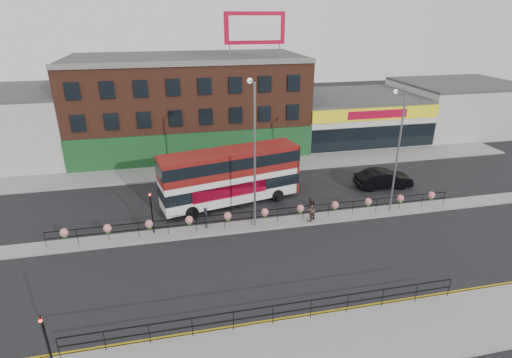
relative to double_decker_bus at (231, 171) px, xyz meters
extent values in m
plane|color=black|center=(1.81, -4.24, -2.82)|extent=(120.00, 120.00, 0.00)
cube|color=gray|center=(1.81, -16.24, -2.75)|extent=(60.00, 4.00, 0.15)
cube|color=gray|center=(1.81, 7.76, -2.75)|extent=(60.00, 4.00, 0.15)
cube|color=gray|center=(1.81, -4.24, -2.75)|extent=(60.00, 1.60, 0.15)
cube|color=gold|center=(1.81, -13.94, -2.82)|extent=(60.00, 0.10, 0.01)
cube|color=gold|center=(1.81, -14.12, -2.82)|extent=(60.00, 0.10, 0.01)
cube|color=brown|center=(-2.19, 15.76, 2.18)|extent=(25.00, 12.00, 10.00)
cube|color=#3F3F42|center=(-2.19, 15.76, 7.33)|extent=(25.00, 12.00, 0.30)
cube|color=#174B21|center=(-2.19, 9.68, -1.12)|extent=(25.00, 0.25, 3.40)
cube|color=silver|center=(17.81, 15.76, -0.32)|extent=(15.00, 12.00, 5.00)
cube|color=#3F3F42|center=(17.81, 15.76, 2.33)|extent=(15.00, 12.00, 0.30)
cube|color=#FFF018|center=(17.81, 9.68, 1.48)|extent=(15.00, 0.25, 1.40)
cube|color=#A20522|center=(17.81, 9.56, 1.48)|extent=(7.00, 0.10, 0.90)
cube|color=black|center=(17.81, 9.68, -1.22)|extent=(15.00, 0.25, 2.60)
cube|color=#ADAEA8|center=(32.56, 15.76, 0.18)|extent=(14.50, 12.00, 6.00)
cube|color=#3F3F42|center=(32.56, 15.76, 3.33)|extent=(14.50, 12.00, 0.30)
cube|color=#A20522|center=(4.31, 10.76, 10.38)|extent=(6.00, 0.25, 3.00)
cube|color=white|center=(4.31, 10.62, 10.38)|extent=(5.10, 0.04, 2.25)
cylinder|color=slate|center=(1.81, 10.76, 8.18)|extent=(0.12, 0.12, 1.40)
cylinder|color=slate|center=(6.81, 10.76, 8.18)|extent=(0.12, 0.12, 1.40)
cube|color=black|center=(1.81, -4.24, -1.57)|extent=(30.00, 0.05, 0.05)
cube|color=black|center=(1.81, -4.24, -2.07)|extent=(30.00, 0.05, 0.05)
cylinder|color=black|center=(-13.19, -4.24, -2.12)|extent=(0.04, 0.04, 1.10)
cylinder|color=black|center=(-11.19, -4.24, -2.12)|extent=(0.04, 0.04, 1.10)
cylinder|color=black|center=(-9.19, -4.24, -2.12)|extent=(0.04, 0.04, 1.10)
cylinder|color=black|center=(-7.19, -4.24, -2.12)|extent=(0.04, 0.04, 1.10)
cylinder|color=black|center=(-5.19, -4.24, -2.12)|extent=(0.04, 0.04, 1.10)
cylinder|color=black|center=(-3.19, -4.24, -2.12)|extent=(0.04, 0.04, 1.10)
cylinder|color=black|center=(-1.19, -4.24, -2.12)|extent=(0.04, 0.04, 1.10)
cylinder|color=black|center=(0.81, -4.24, -2.12)|extent=(0.04, 0.04, 1.10)
cylinder|color=black|center=(2.81, -4.24, -2.12)|extent=(0.04, 0.04, 1.10)
cylinder|color=black|center=(4.81, -4.24, -2.12)|extent=(0.04, 0.04, 1.10)
cylinder|color=black|center=(6.81, -4.24, -2.12)|extent=(0.04, 0.04, 1.10)
cylinder|color=black|center=(8.81, -4.24, -2.12)|extent=(0.04, 0.04, 1.10)
cylinder|color=black|center=(10.81, -4.24, -2.12)|extent=(0.04, 0.04, 1.10)
cylinder|color=black|center=(12.81, -4.24, -2.12)|extent=(0.04, 0.04, 1.10)
cylinder|color=black|center=(14.81, -4.24, -2.12)|extent=(0.04, 0.04, 1.10)
cylinder|color=black|center=(16.81, -4.24, -2.12)|extent=(0.04, 0.04, 1.10)
sphere|color=#D46F74|center=(-11.94, -4.24, -1.72)|extent=(0.56, 0.56, 0.56)
sphere|color=#2E6A1D|center=(-11.94, -4.24, -1.95)|extent=(0.36, 0.36, 0.36)
sphere|color=#D46F74|center=(-9.19, -4.24, -1.72)|extent=(0.56, 0.56, 0.56)
sphere|color=#2E6A1D|center=(-9.19, -4.24, -1.95)|extent=(0.36, 0.36, 0.36)
sphere|color=#D46F74|center=(-6.44, -4.24, -1.72)|extent=(0.56, 0.56, 0.56)
sphere|color=#2E6A1D|center=(-6.44, -4.24, -1.95)|extent=(0.36, 0.36, 0.36)
sphere|color=#D46F74|center=(-3.69, -4.24, -1.72)|extent=(0.56, 0.56, 0.56)
sphere|color=#2E6A1D|center=(-3.69, -4.24, -1.95)|extent=(0.36, 0.36, 0.36)
sphere|color=#D46F74|center=(-0.94, -4.24, -1.72)|extent=(0.56, 0.56, 0.56)
sphere|color=#2E6A1D|center=(-0.94, -4.24, -1.95)|extent=(0.36, 0.36, 0.36)
sphere|color=#D46F74|center=(1.81, -4.24, -1.72)|extent=(0.56, 0.56, 0.56)
sphere|color=#2E6A1D|center=(1.81, -4.24, -1.95)|extent=(0.36, 0.36, 0.36)
sphere|color=#D46F74|center=(4.56, -4.24, -1.72)|extent=(0.56, 0.56, 0.56)
sphere|color=#2E6A1D|center=(4.56, -4.24, -1.95)|extent=(0.36, 0.36, 0.36)
sphere|color=#D46F74|center=(7.31, -4.24, -1.72)|extent=(0.56, 0.56, 0.56)
sphere|color=#2E6A1D|center=(7.31, -4.24, -1.95)|extent=(0.36, 0.36, 0.36)
sphere|color=#D46F74|center=(10.06, -4.24, -1.72)|extent=(0.56, 0.56, 0.56)
sphere|color=#2E6A1D|center=(10.06, -4.24, -1.95)|extent=(0.36, 0.36, 0.36)
sphere|color=#D46F74|center=(12.81, -4.24, -1.72)|extent=(0.56, 0.56, 0.56)
sphere|color=#2E6A1D|center=(12.81, -4.24, -1.95)|extent=(0.36, 0.36, 0.36)
sphere|color=#D46F74|center=(15.56, -4.24, -1.72)|extent=(0.56, 0.56, 0.56)
sphere|color=#2E6A1D|center=(15.56, -4.24, -1.95)|extent=(0.36, 0.36, 0.36)
cube|color=black|center=(-0.19, -14.34, -1.57)|extent=(20.00, 0.05, 0.05)
cube|color=black|center=(-0.19, -14.34, -2.07)|extent=(20.00, 0.05, 0.05)
cylinder|color=black|center=(-10.19, -14.34, -2.12)|extent=(0.04, 0.04, 1.10)
cylinder|color=black|center=(-8.19, -14.34, -2.12)|extent=(0.04, 0.04, 1.10)
cylinder|color=black|center=(-6.19, -14.34, -2.12)|extent=(0.04, 0.04, 1.10)
cylinder|color=black|center=(-4.19, -14.34, -2.12)|extent=(0.04, 0.04, 1.10)
cylinder|color=black|center=(-2.19, -14.34, -2.12)|extent=(0.04, 0.04, 1.10)
cylinder|color=black|center=(-0.19, -14.34, -2.12)|extent=(0.04, 0.04, 1.10)
cylinder|color=black|center=(1.81, -14.34, -2.12)|extent=(0.04, 0.04, 1.10)
cylinder|color=black|center=(3.81, -14.34, -2.12)|extent=(0.04, 0.04, 1.10)
cylinder|color=black|center=(5.81, -14.34, -2.12)|extent=(0.04, 0.04, 1.10)
cylinder|color=black|center=(7.81, -14.34, -2.12)|extent=(0.04, 0.04, 1.10)
cylinder|color=black|center=(9.81, -14.34, -2.12)|extent=(0.04, 0.04, 1.10)
cube|color=white|center=(-0.05, -0.01, -0.37)|extent=(11.54, 4.92, 4.09)
cube|color=maroon|center=(-0.05, -0.01, 0.81)|extent=(11.61, 5.00, 1.84)
cube|color=black|center=(-0.05, -0.01, -1.08)|extent=(11.64, 5.02, 0.92)
cube|color=black|center=(-0.05, -0.01, 0.96)|extent=(11.66, 5.04, 0.92)
cube|color=maroon|center=(-0.05, -0.01, 1.71)|extent=(11.54, 4.92, 0.12)
cube|color=maroon|center=(5.40, 1.19, -0.37)|extent=(0.76, 2.60, 4.09)
cube|color=#A20522|center=(-0.27, -1.39, -1.13)|extent=(6.00, 1.36, 1.02)
cylinder|color=black|center=(-3.37, -2.05, -2.31)|extent=(1.07, 0.52, 1.02)
cylinder|color=black|center=(-3.92, 0.44, -2.31)|extent=(1.07, 0.52, 1.02)
cylinder|color=black|center=(3.82, -0.46, -2.31)|extent=(1.07, 0.52, 1.02)
cylinder|color=black|center=(3.27, 2.03, -2.31)|extent=(1.07, 0.52, 1.02)
imported|color=black|center=(13.84, 0.23, -1.98)|extent=(2.24, 5.24, 1.67)
imported|color=black|center=(-2.45, -3.82, -1.90)|extent=(0.59, 0.42, 1.54)
imported|color=#402F27|center=(5.23, -4.50, -1.72)|extent=(1.60, 1.59, 1.91)
cylinder|color=slate|center=(1.04, -4.33, 2.52)|extent=(0.17, 0.17, 10.39)
cylinder|color=slate|center=(1.04, -3.55, 7.61)|extent=(0.10, 1.56, 0.10)
sphere|color=silver|center=(1.04, -2.77, 7.56)|extent=(0.37, 0.37, 0.37)
cylinder|color=slate|center=(11.98, -4.26, 1.95)|extent=(0.15, 0.15, 9.23)
cylinder|color=slate|center=(11.98, -3.57, 6.47)|extent=(0.09, 1.39, 0.09)
sphere|color=silver|center=(11.98, -2.88, 6.42)|extent=(0.33, 0.33, 0.33)
cylinder|color=black|center=(-10.19, -15.24, -1.07)|extent=(0.10, 0.10, 3.20)
imported|color=black|center=(-10.19, -15.24, 0.53)|extent=(0.15, 0.18, 0.90)
sphere|color=#FF190C|center=(-10.19, -15.36, 0.35)|extent=(0.14, 0.14, 0.14)
cylinder|color=black|center=(-6.19, -3.84, -1.07)|extent=(0.10, 0.10, 3.20)
imported|color=black|center=(-6.19, -3.84, 0.53)|extent=(0.15, 0.18, 0.90)
sphere|color=#FF190C|center=(-6.19, -3.96, 0.35)|extent=(0.14, 0.14, 0.14)
camera|label=1|loc=(-4.38, -29.52, 11.87)|focal=28.00mm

